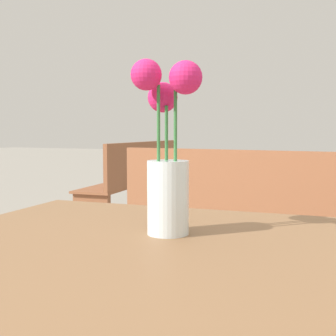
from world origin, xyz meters
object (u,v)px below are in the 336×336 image
object	(u,v)px
table_front	(118,294)
bench_middle	(288,223)
flower_vase	(167,164)
bench_near	(139,178)

from	to	relation	value
table_front	bench_middle	bearing A→B (deg)	85.92
table_front	bench_middle	world-z (taller)	bench_middle
flower_vase	bench_middle	xyz separation A→B (m)	(0.05, 1.40, -0.40)
table_front	flower_vase	world-z (taller)	flower_vase
table_front	bench_near	distance (m)	3.48
flower_vase	table_front	bearing A→B (deg)	-119.71
table_front	bench_near	bearing A→B (deg)	117.63
flower_vase	bench_near	distance (m)	3.43
bench_middle	bench_near	bearing A→B (deg)	137.62
flower_vase	bench_middle	distance (m)	1.46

